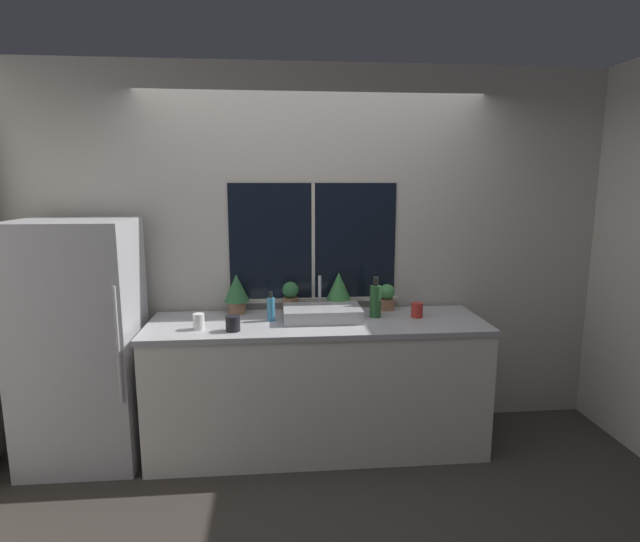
{
  "coord_description": "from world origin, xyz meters",
  "views": [
    {
      "loc": [
        -0.28,
        -2.97,
        1.87
      ],
      "look_at": [
        0.02,
        0.33,
        1.27
      ],
      "focal_mm": 28.0,
      "sensor_mm": 36.0,
      "label": 1
    }
  ],
  "objects_px": {
    "bottle_tall": "(375,300)",
    "refrigerator": "(81,343)",
    "sink": "(322,313)",
    "potted_plant_center_right": "(339,288)",
    "potted_plant_center_left": "(291,296)",
    "potted_plant_far_left": "(237,291)",
    "soap_bottle": "(271,308)",
    "mug_red": "(417,310)",
    "mug_white": "(199,322)",
    "mug_black": "(233,323)",
    "potted_plant_far_right": "(387,297)"
  },
  "relations": [
    {
      "from": "sink",
      "to": "potted_plant_center_left",
      "type": "relative_size",
      "value": 2.38
    },
    {
      "from": "refrigerator",
      "to": "mug_black",
      "type": "relative_size",
      "value": 16.29
    },
    {
      "from": "refrigerator",
      "to": "mug_red",
      "type": "bearing_deg",
      "value": 1.32
    },
    {
      "from": "bottle_tall",
      "to": "potted_plant_far_left",
      "type": "bearing_deg",
      "value": 168.86
    },
    {
      "from": "sink",
      "to": "mug_white",
      "type": "relative_size",
      "value": 5.12
    },
    {
      "from": "soap_bottle",
      "to": "sink",
      "type": "bearing_deg",
      "value": -0.67
    },
    {
      "from": "refrigerator",
      "to": "sink",
      "type": "bearing_deg",
      "value": 1.82
    },
    {
      "from": "mug_black",
      "to": "bottle_tall",
      "type": "bearing_deg",
      "value": 14.61
    },
    {
      "from": "bottle_tall",
      "to": "mug_black",
      "type": "bearing_deg",
      "value": -165.39
    },
    {
      "from": "potted_plant_center_right",
      "to": "bottle_tall",
      "type": "relative_size",
      "value": 1.0
    },
    {
      "from": "sink",
      "to": "potted_plant_center_right",
      "type": "xyz_separation_m",
      "value": [
        0.14,
        0.23,
        0.13
      ]
    },
    {
      "from": "bottle_tall",
      "to": "potted_plant_center_left",
      "type": "bearing_deg",
      "value": 161.92
    },
    {
      "from": "mug_red",
      "to": "mug_black",
      "type": "height_order",
      "value": "mug_red"
    },
    {
      "from": "refrigerator",
      "to": "soap_bottle",
      "type": "xyz_separation_m",
      "value": [
        1.26,
        0.06,
        0.19
      ]
    },
    {
      "from": "sink",
      "to": "mug_black",
      "type": "xyz_separation_m",
      "value": [
        -0.6,
        -0.22,
        0.0
      ]
    },
    {
      "from": "refrigerator",
      "to": "potted_plant_center_right",
      "type": "bearing_deg",
      "value": 9.09
    },
    {
      "from": "potted_plant_center_left",
      "to": "mug_black",
      "type": "xyz_separation_m",
      "value": [
        -0.38,
        -0.45,
        -0.07
      ]
    },
    {
      "from": "potted_plant_center_left",
      "to": "mug_black",
      "type": "distance_m",
      "value": 0.59
    },
    {
      "from": "mug_black",
      "to": "potted_plant_far_right",
      "type": "bearing_deg",
      "value": 22.1
    },
    {
      "from": "refrigerator",
      "to": "bottle_tall",
      "type": "xyz_separation_m",
      "value": [
        1.99,
        0.09,
        0.23
      ]
    },
    {
      "from": "potted_plant_far_left",
      "to": "soap_bottle",
      "type": "xyz_separation_m",
      "value": [
        0.25,
        -0.23,
        -0.08
      ]
    },
    {
      "from": "sink",
      "to": "mug_black",
      "type": "height_order",
      "value": "sink"
    },
    {
      "from": "potted_plant_center_left",
      "to": "mug_red",
      "type": "height_order",
      "value": "potted_plant_center_left"
    },
    {
      "from": "refrigerator",
      "to": "mug_white",
      "type": "relative_size",
      "value": 15.55
    },
    {
      "from": "refrigerator",
      "to": "potted_plant_center_right",
      "type": "height_order",
      "value": "refrigerator"
    },
    {
      "from": "mug_red",
      "to": "mug_white",
      "type": "distance_m",
      "value": 1.5
    },
    {
      "from": "soap_bottle",
      "to": "mug_black",
      "type": "xyz_separation_m",
      "value": [
        -0.24,
        -0.22,
        -0.04
      ]
    },
    {
      "from": "soap_bottle",
      "to": "mug_white",
      "type": "height_order",
      "value": "soap_bottle"
    },
    {
      "from": "soap_bottle",
      "to": "bottle_tall",
      "type": "height_order",
      "value": "bottle_tall"
    },
    {
      "from": "sink",
      "to": "potted_plant_center_left",
      "type": "bearing_deg",
      "value": 132.64
    },
    {
      "from": "potted_plant_center_left",
      "to": "potted_plant_center_right",
      "type": "height_order",
      "value": "potted_plant_center_right"
    },
    {
      "from": "mug_red",
      "to": "refrigerator",
      "type": "bearing_deg",
      "value": -178.68
    },
    {
      "from": "refrigerator",
      "to": "potted_plant_center_right",
      "type": "distance_m",
      "value": 1.8
    },
    {
      "from": "sink",
      "to": "potted_plant_center_left",
      "type": "distance_m",
      "value": 0.32
    },
    {
      "from": "potted_plant_far_left",
      "to": "mug_black",
      "type": "bearing_deg",
      "value": -89.23
    },
    {
      "from": "mug_white",
      "to": "refrigerator",
      "type": "bearing_deg",
      "value": 172.08
    },
    {
      "from": "potted_plant_far_left",
      "to": "potted_plant_far_right",
      "type": "height_order",
      "value": "potted_plant_far_left"
    },
    {
      "from": "soap_bottle",
      "to": "mug_white",
      "type": "bearing_deg",
      "value": -160.45
    },
    {
      "from": "potted_plant_center_right",
      "to": "bottle_tall",
      "type": "xyz_separation_m",
      "value": [
        0.24,
        -0.19,
        -0.05
      ]
    },
    {
      "from": "potted_plant_far_left",
      "to": "bottle_tall",
      "type": "distance_m",
      "value": 1.0
    },
    {
      "from": "refrigerator",
      "to": "sink",
      "type": "xyz_separation_m",
      "value": [
        1.61,
        0.05,
        0.15
      ]
    },
    {
      "from": "potted_plant_center_left",
      "to": "soap_bottle",
      "type": "bearing_deg",
      "value": -122.11
    },
    {
      "from": "refrigerator",
      "to": "potted_plant_center_left",
      "type": "height_order",
      "value": "refrigerator"
    },
    {
      "from": "bottle_tall",
      "to": "refrigerator",
      "type": "bearing_deg",
      "value": -177.5
    },
    {
      "from": "potted_plant_center_right",
      "to": "bottle_tall",
      "type": "height_order",
      "value": "same"
    },
    {
      "from": "potted_plant_center_right",
      "to": "mug_white",
      "type": "bearing_deg",
      "value": -157.9
    },
    {
      "from": "potted_plant_center_left",
      "to": "bottle_tall",
      "type": "xyz_separation_m",
      "value": [
        0.59,
        -0.19,
        0.0
      ]
    },
    {
      "from": "mug_red",
      "to": "mug_white",
      "type": "bearing_deg",
      "value": -173.77
    },
    {
      "from": "sink",
      "to": "soap_bottle",
      "type": "distance_m",
      "value": 0.36
    },
    {
      "from": "potted_plant_center_right",
      "to": "potted_plant_far_left",
      "type": "bearing_deg",
      "value": 180.0
    }
  ]
}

